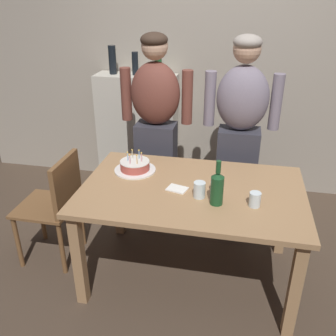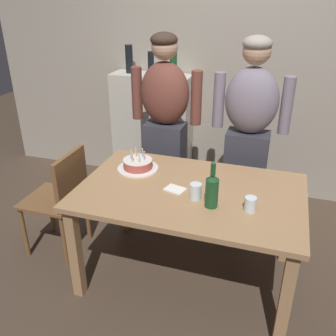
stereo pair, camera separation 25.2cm
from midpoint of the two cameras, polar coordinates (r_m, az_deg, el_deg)
ground_plane at (r=2.91m, az=5.67°, el=-16.25°), size 10.00×10.00×0.00m
back_wall at (r=3.75m, az=12.02°, el=15.50°), size 5.20×0.10×2.60m
dining_table at (r=2.52m, az=6.31°, el=-5.35°), size 1.50×0.96×0.74m
birthday_cake at (r=2.72m, az=-2.08°, el=0.44°), size 0.31×0.31×0.15m
water_glass_near at (r=2.29m, az=15.79°, el=-5.55°), size 0.07×0.07×0.09m
water_glass_far at (r=2.35m, az=7.40°, el=-3.71°), size 0.08×0.08×0.11m
wine_bottle at (r=2.25m, az=10.05°, el=-3.47°), size 0.08×0.08×0.29m
napkin_stack at (r=2.46m, az=4.06°, el=-3.40°), size 0.15×0.13×0.01m
person_man_bearded at (r=3.16m, az=1.83°, el=6.09°), size 0.61×0.27×1.66m
person_woman_cardigan at (r=3.05m, az=14.68°, el=4.51°), size 0.61×0.27×1.66m
dining_chair at (r=2.93m, az=-13.77°, el=-4.13°), size 0.42×0.42×0.87m
shelf_cabinet at (r=3.88m, az=-0.60°, el=5.76°), size 0.81×0.30×1.47m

